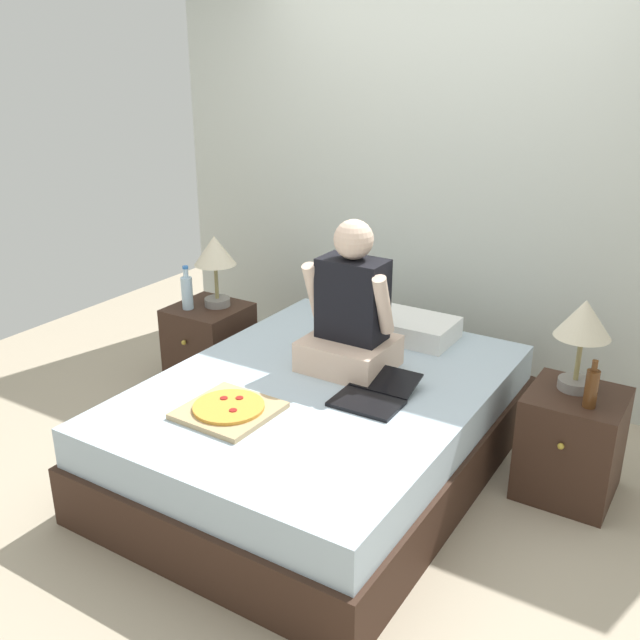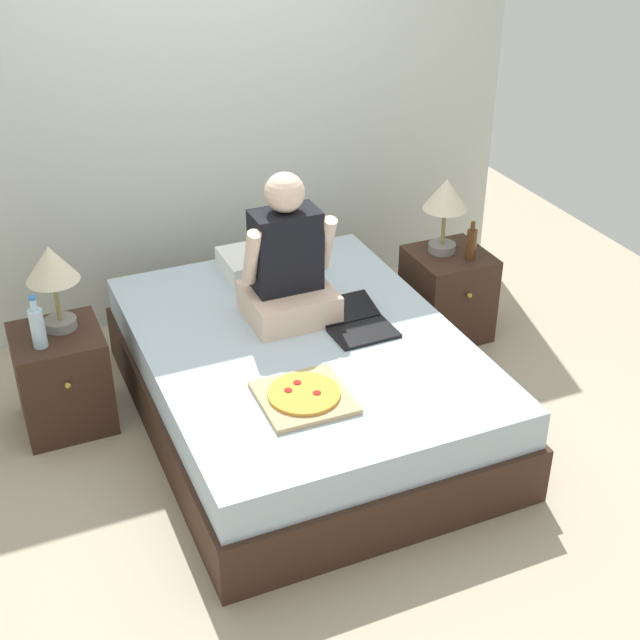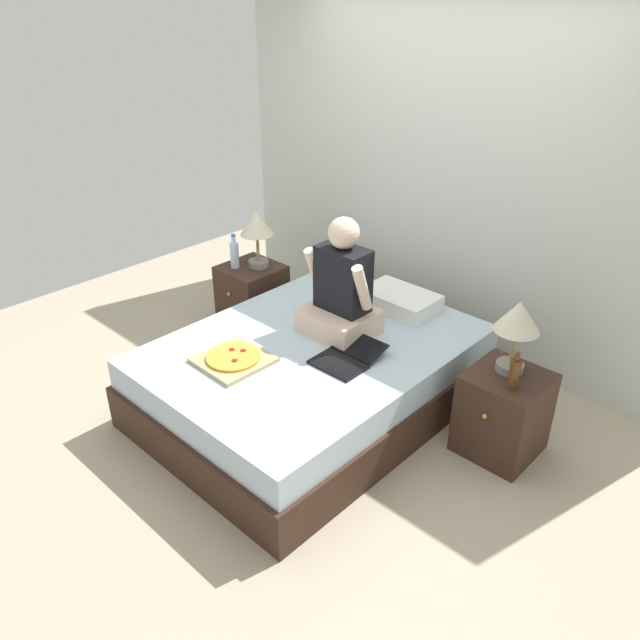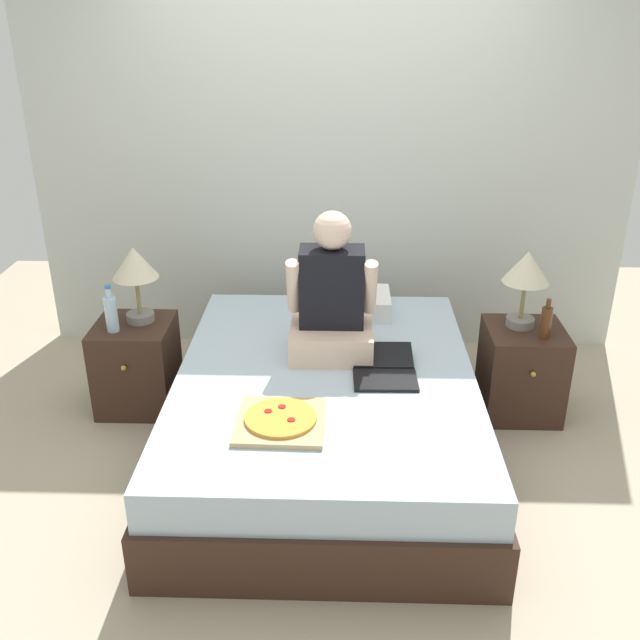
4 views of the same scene
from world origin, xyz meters
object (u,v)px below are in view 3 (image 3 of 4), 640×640
(lamp_on_left_nightstand, at_px, (257,227))
(person_seated, at_px, (341,291))
(nightstand_right, at_px, (503,413))
(water_bottle, at_px, (234,254))
(pizza_box, at_px, (233,359))
(beer_bottle, at_px, (515,373))
(lamp_on_right_nightstand, at_px, (517,321))
(laptop, at_px, (345,358))
(nightstand_left, at_px, (252,297))
(bed, at_px, (313,375))

(lamp_on_left_nightstand, height_order, person_seated, person_seated)
(nightstand_right, relative_size, person_seated, 0.68)
(lamp_on_left_nightstand, xyz_separation_m, water_bottle, (-0.12, -0.14, -0.22))
(water_bottle, height_order, pizza_box, water_bottle)
(lamp_on_left_nightstand, relative_size, nightstand_right, 0.84)
(nightstand_right, relative_size, beer_bottle, 2.32)
(water_bottle, height_order, person_seated, person_seated)
(lamp_on_right_nightstand, height_order, laptop, lamp_on_right_nightstand)
(water_bottle, relative_size, pizza_box, 0.68)
(nightstand_right, xyz_separation_m, pizza_box, (-1.32, -0.96, 0.24))
(lamp_on_right_nightstand, relative_size, pizza_box, 1.10)
(beer_bottle, bearing_deg, person_seated, -174.17)
(nightstand_left, distance_m, beer_bottle, 2.36)
(bed, bearing_deg, lamp_on_right_nightstand, 24.96)
(lamp_on_right_nightstand, distance_m, laptop, 1.02)
(bed, height_order, lamp_on_right_nightstand, lamp_on_right_nightstand)
(person_seated, bearing_deg, beer_bottle, 5.83)
(laptop, relative_size, pizza_box, 1.03)
(bed, relative_size, lamp_on_right_nightstand, 4.67)
(beer_bottle, xyz_separation_m, pizza_box, (-1.39, -0.86, -0.12))
(person_seated, bearing_deg, water_bottle, 173.98)
(nightstand_right, bearing_deg, nightstand_left, 180.00)
(lamp_on_left_nightstand, bearing_deg, water_bottle, -130.60)
(bed, height_order, nightstand_left, nightstand_left)
(lamp_on_left_nightstand, distance_m, water_bottle, 0.28)
(beer_bottle, distance_m, pizza_box, 1.64)
(nightstand_right, height_order, lamp_on_right_nightstand, lamp_on_right_nightstand)
(beer_bottle, bearing_deg, nightstand_right, 125.01)
(water_bottle, distance_m, beer_bottle, 2.41)
(nightstand_left, xyz_separation_m, person_seated, (1.16, -0.22, 0.51))
(nightstand_left, xyz_separation_m, laptop, (1.43, -0.48, 0.25))
(laptop, bearing_deg, person_seated, 136.30)
(nightstand_right, xyz_separation_m, laptop, (-0.83, -0.48, 0.25))
(lamp_on_left_nightstand, xyz_separation_m, laptop, (1.39, -0.53, -0.35))
(person_seated, bearing_deg, nightstand_left, 169.21)
(beer_bottle, xyz_separation_m, laptop, (-0.90, -0.38, -0.12))
(lamp_on_left_nightstand, distance_m, pizza_box, 1.39)
(person_seated, xyz_separation_m, laptop, (0.28, -0.26, -0.27))
(lamp_on_left_nightstand, bearing_deg, person_seated, -13.62)
(nightstand_left, relative_size, person_seated, 0.68)
(water_bottle, xyz_separation_m, person_seated, (1.24, -0.13, 0.14))
(water_bottle, bearing_deg, laptop, -14.61)
(nightstand_left, height_order, beer_bottle, beer_bottle)
(beer_bottle, bearing_deg, water_bottle, 179.76)
(nightstand_right, relative_size, laptop, 1.27)
(beer_bottle, xyz_separation_m, person_seated, (-1.18, -0.12, 0.15))
(nightstand_right, height_order, pizza_box, pizza_box)
(bed, xyz_separation_m, laptop, (0.30, -0.02, 0.27))
(water_bottle, xyz_separation_m, pizza_box, (1.02, -0.87, -0.13))
(bed, relative_size, nightstand_left, 3.95)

